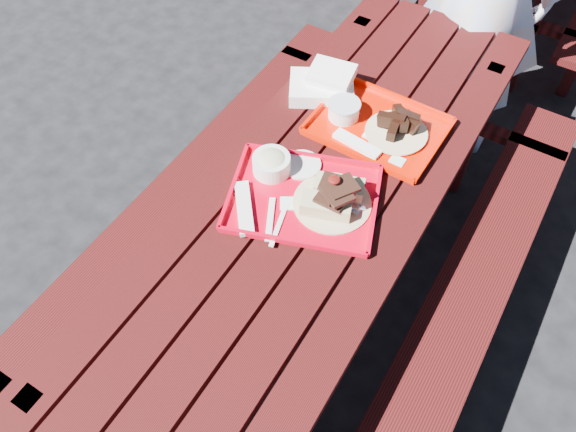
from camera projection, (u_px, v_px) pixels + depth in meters
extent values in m
plane|color=black|center=(306.00, 304.00, 2.45)|extent=(60.00, 60.00, 0.00)
cube|color=#3D0B0C|center=(237.00, 166.00, 1.96)|extent=(0.14, 2.40, 0.04)
cube|color=#3D0B0C|center=(273.00, 183.00, 1.91)|extent=(0.14, 2.40, 0.04)
cube|color=#3D0B0C|center=(311.00, 201.00, 1.86)|extent=(0.14, 2.40, 0.04)
cube|color=#3D0B0C|center=(352.00, 220.00, 1.82)|extent=(0.14, 2.40, 0.04)
cube|color=#3D0B0C|center=(394.00, 240.00, 1.77)|extent=(0.14, 2.40, 0.04)
cube|color=#3D0B0C|center=(186.00, 188.00, 2.29)|extent=(0.25, 2.40, 0.04)
cube|color=#3D0B0C|center=(53.00, 379.00, 2.04)|extent=(0.06, 0.06, 0.42)
cube|color=#3D0B0C|center=(292.00, 108.00, 2.89)|extent=(0.06, 0.06, 0.42)
cube|color=#3D0B0C|center=(455.00, 324.00, 1.93)|extent=(0.25, 2.40, 0.04)
cube|color=#3D0B0C|center=(512.00, 200.00, 2.53)|extent=(0.06, 0.06, 0.42)
cube|color=#3D0B0C|center=(354.00, 88.00, 2.73)|extent=(0.06, 0.06, 0.75)
cube|color=#3D0B0C|center=(472.00, 134.00, 2.54)|extent=(0.06, 0.06, 0.75)
cube|color=#3D0B0C|center=(413.00, 102.00, 2.59)|extent=(1.40, 0.06, 0.04)
cube|color=#3D0B0C|center=(386.00, 1.00, 3.46)|extent=(0.06, 0.06, 0.42)
cube|color=#3D0B0C|center=(576.00, 64.00, 3.10)|extent=(0.06, 0.06, 0.42)
cube|color=#3D0B0C|center=(426.00, 0.00, 3.18)|extent=(0.06, 0.06, 0.75)
cube|color=#3D0B0C|center=(530.00, 33.00, 2.99)|extent=(0.06, 0.06, 0.75)
cube|color=#3D0B0C|center=(479.00, 7.00, 3.04)|extent=(1.40, 0.06, 0.04)
cube|color=red|center=(303.00, 200.00, 1.84)|extent=(0.56, 0.50, 0.01)
cube|color=red|center=(313.00, 156.00, 1.93)|extent=(0.45, 0.17, 0.02)
cube|color=red|center=(292.00, 242.00, 1.72)|extent=(0.45, 0.17, 0.02)
cube|color=red|center=(375.00, 209.00, 1.79)|extent=(0.13, 0.35, 0.02)
cube|color=red|center=(234.00, 185.00, 1.85)|extent=(0.13, 0.35, 0.02)
cylinder|color=tan|center=(332.00, 203.00, 1.82)|extent=(0.26, 0.26, 0.01)
cube|color=tan|center=(326.00, 205.00, 1.77)|extent=(0.18, 0.12, 0.05)
cube|color=tan|center=(339.00, 188.00, 1.81)|extent=(0.18, 0.12, 0.05)
ellipsoid|color=#570F0C|center=(335.00, 177.00, 1.71)|extent=(0.04, 0.04, 0.02)
cylinder|color=silver|center=(271.00, 164.00, 1.88)|extent=(0.13, 0.13, 0.06)
ellipsoid|color=beige|center=(271.00, 160.00, 1.86)|extent=(0.11, 0.11, 0.05)
cylinder|color=silver|center=(302.00, 165.00, 1.91)|extent=(0.13, 0.13, 0.01)
cube|color=white|center=(244.00, 208.00, 1.80)|extent=(0.17, 0.19, 0.02)
cube|color=white|center=(270.00, 219.00, 1.78)|extent=(0.09, 0.16, 0.01)
cube|color=white|center=(279.00, 224.00, 1.77)|extent=(0.06, 0.18, 0.01)
cube|color=white|center=(288.00, 203.00, 1.81)|extent=(0.07, 0.07, 0.00)
cube|color=red|center=(378.00, 128.00, 2.03)|extent=(0.45, 0.36, 0.01)
cube|color=red|center=(399.00, 98.00, 2.11)|extent=(0.45, 0.02, 0.02)
cube|color=red|center=(355.00, 155.00, 1.93)|extent=(0.45, 0.02, 0.02)
cube|color=red|center=(436.00, 150.00, 1.95)|extent=(0.02, 0.35, 0.02)
cube|color=red|center=(325.00, 102.00, 2.09)|extent=(0.02, 0.35, 0.02)
cube|color=white|center=(391.00, 131.00, 2.01)|extent=(0.16, 0.16, 0.01)
cylinder|color=beige|center=(396.00, 132.00, 1.99)|extent=(0.22, 0.22, 0.01)
cylinder|color=white|center=(344.00, 111.00, 2.04)|extent=(0.11, 0.11, 0.06)
cylinder|color=silver|center=(345.00, 104.00, 2.01)|extent=(0.12, 0.12, 0.01)
cube|color=white|center=(357.00, 144.00, 1.97)|extent=(0.19, 0.07, 0.02)
cube|color=white|center=(397.00, 161.00, 1.93)|extent=(0.05, 0.04, 0.00)
cube|color=white|center=(321.00, 88.00, 2.13)|extent=(0.29, 0.27, 0.05)
cube|color=white|center=(331.00, 75.00, 2.10)|extent=(0.18, 0.15, 0.04)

